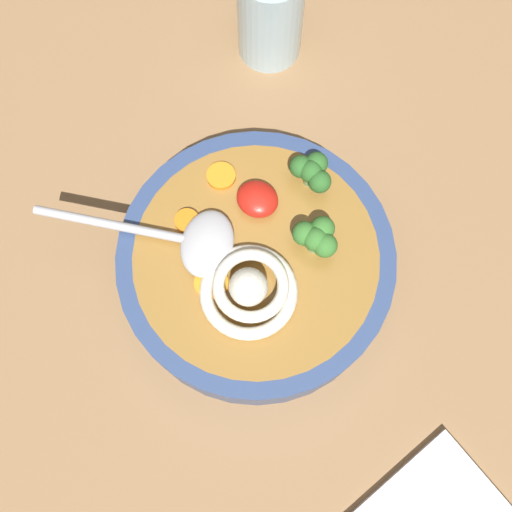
# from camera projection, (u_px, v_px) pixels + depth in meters

# --- Properties ---
(table_slab) EXTENTS (1.20, 1.20, 0.04)m
(table_slab) POSITION_uv_depth(u_px,v_px,m) (285.00, 259.00, 0.58)
(table_slab) COLOR #936D47
(table_slab) RESTS_ON ground
(soup_bowl) EXTENTS (0.24, 0.24, 0.05)m
(soup_bowl) POSITION_uv_depth(u_px,v_px,m) (256.00, 265.00, 0.53)
(soup_bowl) COLOR #334775
(soup_bowl) RESTS_ON table_slab
(noodle_pile) EXTENTS (0.09, 0.09, 0.04)m
(noodle_pile) POSITION_uv_depth(u_px,v_px,m) (251.00, 290.00, 0.49)
(noodle_pile) COLOR silver
(noodle_pile) RESTS_ON soup_bowl
(soup_spoon) EXTENTS (0.17, 0.09, 0.02)m
(soup_spoon) POSITION_uv_depth(u_px,v_px,m) (191.00, 240.00, 0.51)
(soup_spoon) COLOR #B7B7BC
(soup_spoon) RESTS_ON soup_bowl
(chili_sauce_dollop) EXTENTS (0.04, 0.03, 0.02)m
(chili_sauce_dollop) POSITION_uv_depth(u_px,v_px,m) (257.00, 199.00, 0.52)
(chili_sauce_dollop) COLOR red
(chili_sauce_dollop) RESTS_ON soup_bowl
(broccoli_floret_beside_chili) EXTENTS (0.04, 0.03, 0.03)m
(broccoli_floret_beside_chili) POSITION_uv_depth(u_px,v_px,m) (317.00, 237.00, 0.49)
(broccoli_floret_beside_chili) COLOR #7A9E60
(broccoli_floret_beside_chili) RESTS_ON soup_bowl
(broccoli_floret_beside_noodles) EXTENTS (0.04, 0.03, 0.03)m
(broccoli_floret_beside_noodles) POSITION_uv_depth(u_px,v_px,m) (311.00, 171.00, 0.51)
(broccoli_floret_beside_noodles) COLOR #7A9E60
(broccoli_floret_beside_noodles) RESTS_ON soup_bowl
(carrot_slice_far) EXTENTS (0.03, 0.03, 0.01)m
(carrot_slice_far) POSITION_uv_depth(u_px,v_px,m) (221.00, 176.00, 0.53)
(carrot_slice_far) COLOR orange
(carrot_slice_far) RESTS_ON soup_bowl
(carrot_slice_near_spoon) EXTENTS (0.03, 0.03, 0.00)m
(carrot_slice_near_spoon) POSITION_uv_depth(u_px,v_px,m) (211.00, 283.00, 0.50)
(carrot_slice_near_spoon) COLOR orange
(carrot_slice_near_spoon) RESTS_ON soup_bowl
(carrot_slice_extra_a) EXTENTS (0.02, 0.02, 0.01)m
(carrot_slice_extra_a) POSITION_uv_depth(u_px,v_px,m) (187.00, 221.00, 0.52)
(carrot_slice_extra_a) COLOR orange
(carrot_slice_extra_a) RESTS_ON soup_bowl
(drinking_glass) EXTENTS (0.07, 0.07, 0.10)m
(drinking_glass) POSITION_uv_depth(u_px,v_px,m) (270.00, 13.00, 0.59)
(drinking_glass) COLOR silver
(drinking_glass) RESTS_ON table_slab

